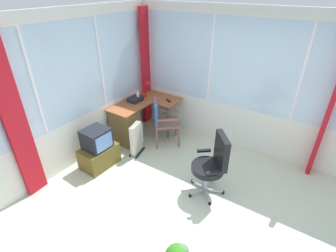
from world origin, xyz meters
name	(u,v)px	position (x,y,z in m)	size (l,w,h in m)	color
ground	(195,208)	(0.00, 0.00, -0.03)	(4.88, 5.72, 0.06)	beige
north_window_panel	(74,92)	(0.00, 2.39, 1.31)	(3.88, 0.07, 2.62)	silver
east_window_panel	(250,85)	(1.97, 0.00, 1.31)	(0.07, 4.72, 2.62)	silver
curtain_north_left	(15,121)	(-1.07, 2.31, 1.26)	(0.31, 0.07, 2.52)	red
curtain_corner	(146,69)	(1.84, 2.26, 1.26)	(0.31, 0.07, 2.52)	red
curtain_east_far	(331,106)	(1.89, -1.30, 1.26)	(0.31, 0.07, 2.52)	red
desk	(128,123)	(0.87, 2.04, 0.41)	(1.36, 0.99, 0.75)	#98542E
desk_lamp	(148,87)	(1.62, 2.07, 0.95)	(0.23, 0.20, 0.32)	red
tv_remote	(168,101)	(1.61, 1.53, 0.76)	(0.04, 0.15, 0.02)	black
spray_bottle	(138,96)	(1.29, 2.08, 0.85)	(0.06, 0.06, 0.22)	silver
paper_tray	(135,99)	(1.23, 2.11, 0.79)	(0.30, 0.23, 0.09)	black
wooden_armchair	(160,117)	(1.16, 1.43, 0.60)	(0.68, 0.68, 0.96)	brown
office_chair	(213,162)	(0.44, -0.05, 0.59)	(0.61, 0.61, 1.03)	#B7B7BF
tv_on_stand	(98,150)	(-0.06, 1.93, 0.33)	(0.66, 0.47, 0.75)	brown
space_heater	(137,138)	(0.62, 1.61, 0.32)	(0.41, 0.24, 0.63)	silver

